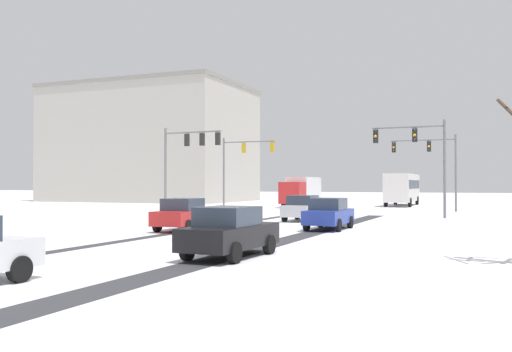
# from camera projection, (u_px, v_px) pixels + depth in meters

# --- Properties ---
(wheel_track_left_lane) EXTENTS (1.18, 36.96, 0.01)m
(wheel_track_left_lane) POSITION_uv_depth(u_px,v_px,m) (297.00, 237.00, 25.13)
(wheel_track_left_lane) COLOR #38383D
(wheel_track_left_lane) RESTS_ON ground
(wheel_track_right_lane) EXTENTS (0.71, 36.96, 0.01)m
(wheel_track_right_lane) POSITION_uv_depth(u_px,v_px,m) (178.00, 232.00, 27.45)
(wheel_track_right_lane) COLOR #38383D
(wheel_track_right_lane) RESTS_ON ground
(sidewalk_kerb_right) EXTENTS (4.00, 36.96, 0.12)m
(sidewalk_kerb_right) POSITION_uv_depth(u_px,v_px,m) (450.00, 246.00, 21.09)
(sidewalk_kerb_right) COLOR white
(sidewalk_kerb_right) RESTS_ON ground
(traffic_signal_near_left) EXTENTS (4.85, 0.58, 6.50)m
(traffic_signal_near_left) POSITION_uv_depth(u_px,v_px,m) (187.00, 151.00, 41.79)
(traffic_signal_near_left) COLOR slate
(traffic_signal_near_left) RESTS_ON ground
(traffic_signal_near_right) EXTENTS (4.75, 0.38, 6.50)m
(traffic_signal_near_right) POSITION_uv_depth(u_px,v_px,m) (419.00, 150.00, 37.51)
(traffic_signal_near_right) COLOR slate
(traffic_signal_near_right) RESTS_ON ground
(traffic_signal_far_left) EXTENTS (5.05, 0.38, 6.50)m
(traffic_signal_far_left) POSITION_uv_depth(u_px,v_px,m) (241.00, 159.00, 51.22)
(traffic_signal_far_left) COLOR slate
(traffic_signal_far_left) RESTS_ON ground
(traffic_signal_far_right) EXTENTS (5.51, 0.50, 6.50)m
(traffic_signal_far_right) POSITION_uv_depth(u_px,v_px,m) (433.00, 157.00, 48.76)
(traffic_signal_far_right) COLOR slate
(traffic_signal_far_right) RESTS_ON ground
(car_silver_lead) EXTENTS (1.86, 4.11, 1.62)m
(car_silver_lead) POSITION_uv_depth(u_px,v_px,m) (303.00, 208.00, 36.04)
(car_silver_lead) COLOR #B7BABF
(car_silver_lead) RESTS_ON ground
(car_blue_second) EXTENTS (1.84, 4.11, 1.62)m
(car_blue_second) POSITION_uv_depth(u_px,v_px,m) (329.00, 214.00, 29.26)
(car_blue_second) COLOR #233899
(car_blue_second) RESTS_ON ground
(car_red_third) EXTENTS (2.01, 4.19, 1.62)m
(car_red_third) POSITION_uv_depth(u_px,v_px,m) (184.00, 214.00, 28.62)
(car_red_third) COLOR red
(car_red_third) RESTS_ON ground
(car_black_fourth) EXTENTS (1.97, 4.17, 1.62)m
(car_black_fourth) POSITION_uv_depth(u_px,v_px,m) (230.00, 232.00, 18.21)
(car_black_fourth) COLOR black
(car_black_fourth) RESTS_ON ground
(bus_oncoming) EXTENTS (2.85, 11.05, 3.38)m
(bus_oncoming) POSITION_uv_depth(u_px,v_px,m) (402.00, 187.00, 61.27)
(bus_oncoming) COLOR silver
(bus_oncoming) RESTS_ON ground
(box_truck_delivery) EXTENTS (2.33, 7.41, 3.02)m
(box_truck_delivery) POSITION_uv_depth(u_px,v_px,m) (301.00, 191.00, 57.71)
(box_truck_delivery) COLOR red
(box_truck_delivery) RESTS_ON ground
(office_building_far_left_block) EXTENTS (25.73, 17.06, 15.55)m
(office_building_far_left_block) POSITION_uv_depth(u_px,v_px,m) (151.00, 144.00, 78.07)
(office_building_far_left_block) COLOR #B2ADA3
(office_building_far_left_block) RESTS_ON ground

